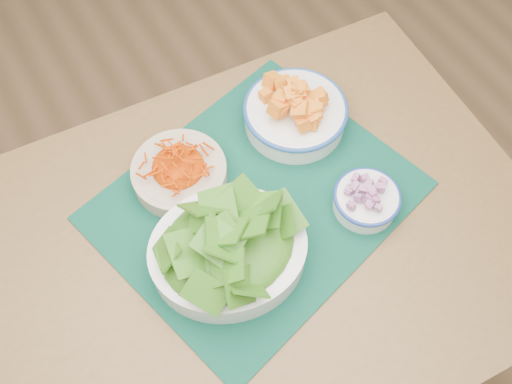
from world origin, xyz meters
TOP-DOWN VIEW (x-y plane):
  - ground at (0.00, 0.00)m, footprint 4.00×4.00m
  - table at (-0.16, -0.31)m, footprint 1.19×0.84m
  - placemat at (-0.07, -0.25)m, footprint 0.63×0.56m
  - carrot_bowl at (-0.16, -0.14)m, footprint 0.19×0.19m
  - squash_bowl at (0.09, -0.14)m, footprint 0.22×0.22m
  - lettuce_bowl at (-0.17, -0.33)m, footprint 0.32×0.29m
  - onion_bowl at (0.10, -0.36)m, footprint 0.14×0.14m

SIDE VIEW (x-z plane):
  - ground at x=0.00m, z-range 0.00..0.00m
  - table at x=-0.16m, z-range 0.27..1.02m
  - placemat at x=-0.07m, z-range 0.75..0.75m
  - onion_bowl at x=0.10m, z-range 0.75..0.81m
  - carrot_bowl at x=-0.16m, z-range 0.75..0.82m
  - squash_bowl at x=0.09m, z-range 0.75..0.85m
  - lettuce_bowl at x=-0.17m, z-range 0.75..0.87m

